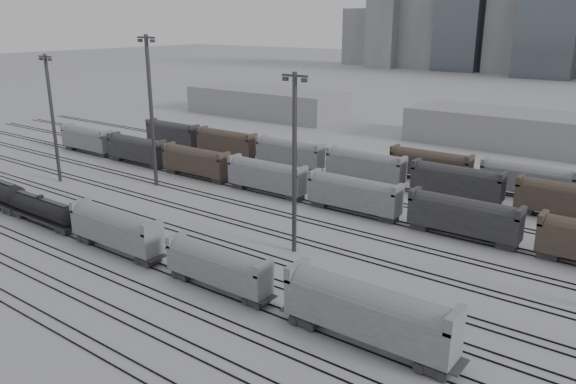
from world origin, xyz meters
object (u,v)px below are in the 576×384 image
Objects in this scene: tank_car_b at (42,208)px; light_mast_c at (294,160)px; hopper_car_a at (115,228)px; light_mast_a at (52,116)px; hopper_car_c at (368,310)px; hopper_car_b at (218,265)px.

light_mast_c reaches higher than tank_car_b.
hopper_car_a is 0.66× the size of light_mast_a.
light_mast_c is (-18.18, 13.72, 8.35)m from hopper_car_c.
light_mast_a is (-35.61, 14.22, 8.75)m from hopper_car_a.
hopper_car_c is at bearing -37.05° from light_mast_c.
light_mast_c is at bearing 37.46° from hopper_car_a.
tank_car_b is at bearing -158.63° from light_mast_c.
hopper_car_b is at bearing 0.00° from hopper_car_a.
light_mast_c reaches higher than hopper_car_c.
light_mast_c is (53.52, -0.50, -0.08)m from light_mast_a.
hopper_car_b is at bearing -90.97° from light_mast_c.
hopper_car_c is at bearing 0.00° from hopper_car_a.
tank_car_b is 0.74× the size of light_mast_c.
light_mast_a is (-53.29, 14.22, 9.08)m from hopper_car_b.
light_mast_a is 53.52m from light_mast_c.
hopper_car_c is at bearing 0.00° from tank_car_b.
hopper_car_c is at bearing -11.22° from light_mast_a.
hopper_car_a is 39.33m from light_mast_a.
hopper_car_b is at bearing 0.00° from tank_car_b.
hopper_car_c is 0.73× the size of light_mast_c.
hopper_car_a is 1.11× the size of hopper_car_b.
tank_car_b is 1.24× the size of hopper_car_b.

